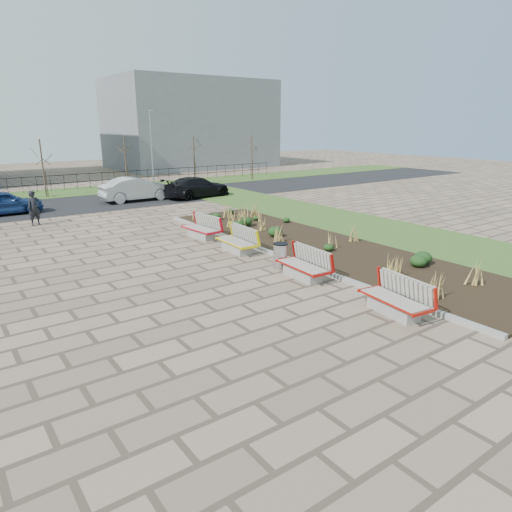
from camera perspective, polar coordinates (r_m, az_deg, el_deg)
ground at (r=12.10m, az=2.60°, el=-8.50°), size 120.00×120.00×0.00m
planting_bed at (r=19.53m, az=7.88°, el=1.21°), size 4.50×18.00×0.10m
planting_curb at (r=18.04m, az=2.51°, el=0.18°), size 0.16×18.00×0.15m
grass_verge_near at (r=23.00m, az=16.51°, el=2.89°), size 5.00×38.00×0.04m
grass_verge_far at (r=37.56m, az=-25.18°, el=6.98°), size 80.00×5.00×0.04m
road at (r=31.74m, az=-23.01°, el=5.78°), size 80.00×7.00×0.02m
bench_a at (r=13.04m, az=16.88°, el=-4.96°), size 1.15×2.20×1.00m
bench_b at (r=15.44m, az=5.84°, el=-1.03°), size 1.03×2.15×1.00m
bench_c at (r=18.56m, az=-2.52°, el=2.00°), size 1.00×2.14×1.00m
bench_d at (r=21.00m, az=-6.93°, el=3.57°), size 1.10×2.18×1.00m
litter_bin at (r=16.44m, az=3.06°, el=-0.03°), size 0.51×0.51×0.92m
pedestrian at (r=26.12m, az=-25.98°, el=5.41°), size 0.73×0.56×1.79m
car_blue at (r=29.95m, az=-29.00°, el=5.87°), size 4.11×1.66×1.40m
car_silver at (r=32.14m, az=-14.70°, el=8.11°), size 4.82×1.70×1.59m
car_black at (r=32.85m, az=-7.36°, el=8.54°), size 5.19×2.65×1.44m
tree_c at (r=35.87m, az=-25.09°, el=9.90°), size 1.40×1.40×4.00m
tree_d at (r=37.49m, az=-15.96°, el=10.99°), size 1.40×1.40×4.00m
tree_e at (r=39.95m, az=-7.73°, el=11.74°), size 1.40×1.40×4.00m
tree_f at (r=43.11m, az=-0.54°, el=12.20°), size 1.40×1.40×4.00m
lamp_east at (r=37.69m, az=-12.90°, el=12.76°), size 0.24×0.60×6.00m
railing_fence at (r=38.94m, az=-25.74°, el=8.12°), size 44.00×0.10×1.20m
building_grey at (r=57.27m, az=-8.20°, el=16.00°), size 18.00×12.00×10.00m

